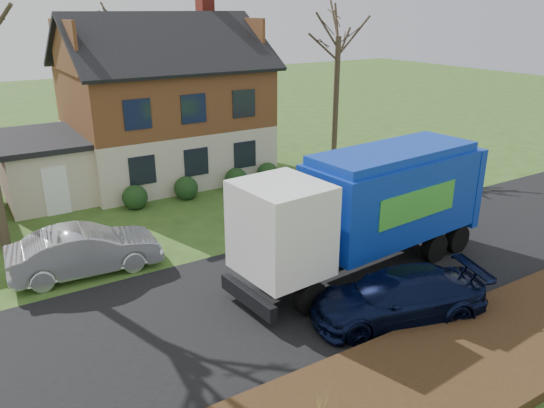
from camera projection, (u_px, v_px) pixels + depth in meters
ground at (277, 296)px, 16.16m from camera, size 120.00×120.00×0.00m
road at (277, 296)px, 16.16m from camera, size 80.00×7.00×0.02m
mulch_verge at (403, 393)px, 11.88m from camera, size 80.00×3.50×0.30m
main_house at (154, 98)px, 26.58m from camera, size 12.95×8.95×9.26m
garbage_truck at (370, 204)px, 17.17m from camera, size 9.50×3.27×4.00m
silver_sedan at (85, 251)px, 17.38m from camera, size 4.90×1.99×1.58m
navy_wagon at (398, 297)px, 14.73m from camera, size 5.32×3.36×1.44m
tree_front_east at (339, 14)px, 27.77m from camera, size 3.53×3.53×9.81m
tree_back at (114, 5)px, 32.43m from camera, size 3.19×3.19×10.11m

